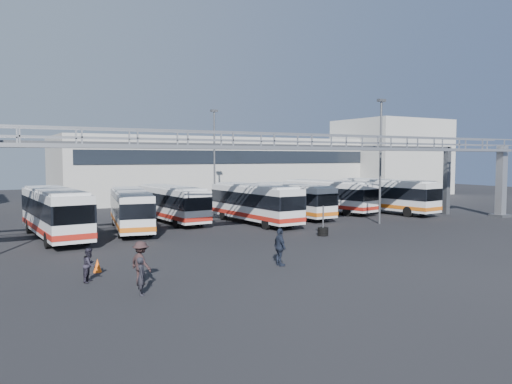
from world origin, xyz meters
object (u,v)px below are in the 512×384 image
bus_3 (131,208)px  bus_6 (291,199)px  light_pole_mid (381,154)px  bus_4 (172,202)px  pedestrian_a (142,276)px  bus_7 (328,195)px  pedestrian_d (280,247)px  pedestrian_c (141,263)px  light_pole_back (214,155)px  cone_right (97,266)px  bus_8 (386,194)px  bus_5 (255,202)px  pedestrian_b (90,265)px  bus_2 (55,211)px  tire_stack (323,231)px

bus_3 → bus_6: 15.06m
light_pole_mid → bus_3: light_pole_mid is taller
bus_4 → pedestrian_a: bus_4 is taller
bus_7 → bus_6: bearing=-174.9°
bus_7 → pedestrian_d: bus_7 is taller
bus_3 → pedestrian_a: bus_3 is taller
pedestrian_c → bus_7: bearing=-73.2°
bus_4 → bus_7: 16.06m
light_pole_back → pedestrian_c: light_pole_back is taller
pedestrian_c → cone_right: (-1.15, 3.24, -0.62)m
light_pole_mid → pedestrian_a: bearing=-154.3°
bus_8 → pedestrian_c: (-29.15, -15.23, -0.89)m
pedestrian_a → light_pole_mid: bearing=-46.7°
bus_5 → pedestrian_a: (-14.50, -16.49, -1.03)m
bus_6 → pedestrian_c: size_ratio=5.42×
bus_7 → bus_4: bearing=167.2°
pedestrian_a → pedestrian_c: 1.76m
pedestrian_d → bus_4: bearing=2.9°
bus_6 → bus_8: bus_8 is taller
bus_7 → pedestrian_c: (-24.34, -18.32, -0.82)m
light_pole_back → bus_6: light_pole_back is taller
light_pole_mid → bus_6: light_pole_mid is taller
light_pole_mid → pedestrian_c: (-22.92, -9.57, -4.79)m
pedestrian_b → bus_2: bearing=29.7°
bus_7 → pedestrian_c: bus_7 is taller
bus_4 → bus_6: size_ratio=1.00×
bus_2 → pedestrian_c: 14.74m
bus_5 → tire_stack: (0.97, -8.02, -1.43)m
bus_2 → pedestrian_b: bus_2 is taller
light_pole_mid → pedestrian_c: light_pole_mid is taller
cone_right → pedestrian_d: bearing=-20.7°
bus_8 → cone_right: bearing=-164.8°
light_pole_back → pedestrian_c: (-14.92, -24.57, -4.79)m
bus_4 → pedestrian_a: 22.25m
bus_5 → cone_right: bus_5 is taller
bus_2 → tire_stack: 18.29m
light_pole_mid → pedestrian_c: 25.29m
cone_right → pedestrian_b: bearing=-112.1°
pedestrian_c → bus_8: bearing=-82.5°
bus_7 → light_pole_mid: bearing=-110.6°
bus_7 → pedestrian_c: 30.48m
bus_7 → bus_8: size_ratio=0.97×
light_pole_mid → bus_7: light_pole_mid is taller
light_pole_mid → pedestrian_d: size_ratio=5.33×
bus_8 → tire_stack: size_ratio=5.23×
pedestrian_a → bus_2: bearing=21.0°
pedestrian_a → cone_right: size_ratio=2.35×
light_pole_back → bus_2: size_ratio=0.91×
light_pole_back → tire_stack: 18.57m
bus_2 → bus_3: 5.52m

